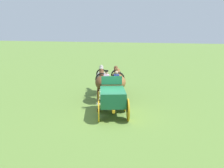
{
  "coord_description": "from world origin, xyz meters",
  "views": [
    {
      "loc": [
        -14.95,
        -5.5,
        5.21
      ],
      "look_at": [
        3.98,
        1.51,
        1.2
      ],
      "focal_mm": 42.31,
      "sensor_mm": 36.0,
      "label": 1
    }
  ],
  "objects": [
    {
      "name": "ground_plane",
      "position": [
        0.0,
        0.0,
        0.0
      ],
      "size": [
        220.0,
        220.0,
        0.0
      ],
      "primitive_type": "plane",
      "color": "olive"
    },
    {
      "name": "draft_horse_rear_near",
      "position": [
        3.07,
        2.0,
        1.42
      ],
      "size": [
        2.88,
        1.68,
        2.3
      ],
      "color": "brown",
      "rests_on": "ground"
    },
    {
      "name": "draft_horse_rear_off",
      "position": [
        3.57,
        0.8,
        1.45
      ],
      "size": [
        3.0,
        1.74,
        2.34
      ],
      "color": "brown",
      "rests_on": "ground"
    },
    {
      "name": "draft_horse_lead_off",
      "position": [
        5.98,
        1.82,
        1.33
      ],
      "size": [
        2.86,
        1.64,
        2.19
      ],
      "color": "brown",
      "rests_on": "ground"
    },
    {
      "name": "draft_horse_lead_near",
      "position": [
        5.47,
        3.01,
        1.39
      ],
      "size": [
        3.11,
        1.76,
        2.27
      ],
      "color": "#9E998E",
      "rests_on": "ground"
    },
    {
      "name": "show_wagon",
      "position": [
        0.17,
        0.07,
        1.19
      ],
      "size": [
        5.49,
        3.04,
        2.69
      ],
      "color": "#195B38",
      "rests_on": "ground"
    }
  ]
}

